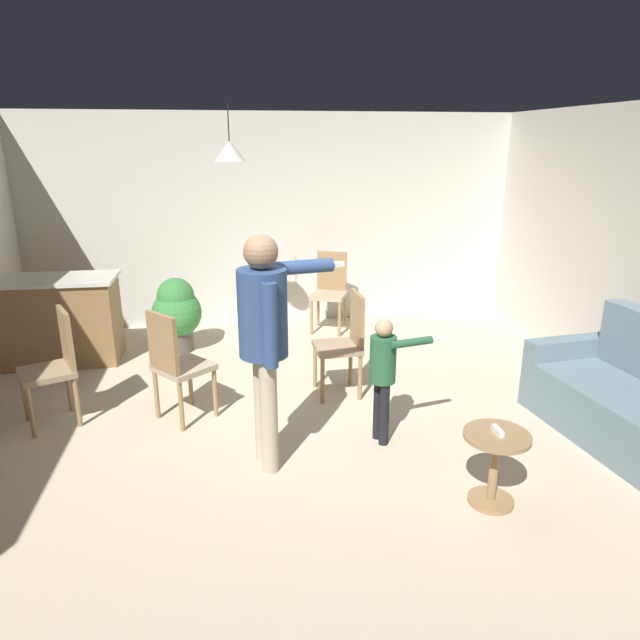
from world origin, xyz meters
The scene contains 14 objects.
ground centered at (0.00, 0.00, 0.00)m, with size 7.68×7.68×0.00m, color beige.
wall_back centered at (0.00, 3.20, 1.35)m, with size 6.40×0.10×2.70m, color beige.
couch_floral centered at (2.61, -0.61, 0.33)m, with size 1.04×1.88×1.00m.
kitchen_counter centered at (-2.45, 2.01, 0.48)m, with size 1.26×0.66×0.95m.
side_table_by_couch centered at (1.10, -1.20, 0.33)m, with size 0.44×0.44×0.52m.
person_adult centered at (-0.35, -0.47, 1.09)m, with size 0.82×0.61×1.75m.
person_child centered at (0.58, -0.27, 0.65)m, with size 0.57×0.30×1.05m.
dining_chair_by_counter centered at (0.46, 0.69, 0.55)m, with size 0.44×0.44×1.00m.
dining_chair_near_wall centered at (-2.09, 0.49, 0.55)m, with size 0.56×0.56×1.00m.
dining_chair_centre_back centered at (-1.07, 0.36, 0.55)m, with size 0.59×0.59×1.00m.
dining_chair_spare centered at (0.66, 2.65, 0.55)m, with size 0.55×0.55×1.00m.
potted_plant_corner centered at (-1.22, 2.15, 0.48)m, with size 0.57×0.57×0.87m.
spare_remote_on_table centered at (1.11, -1.19, 0.54)m, with size 0.04×0.13×0.04m, color white.
ceiling_light_pendant centered at (-0.53, 1.76, 2.25)m, with size 0.32×0.32×0.55m.
Camera 1 is at (-0.56, -4.31, 2.35)m, focal length 32.07 mm.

